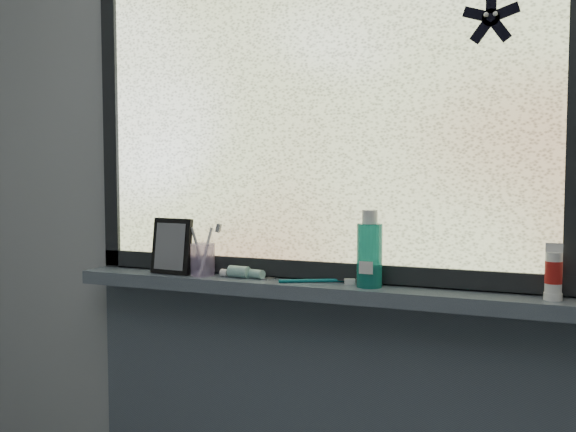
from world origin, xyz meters
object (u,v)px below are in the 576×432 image
at_px(toothbrush_cup, 203,259).
at_px(mouthwash_bottle, 370,249).
at_px(vanity_mirror, 172,246).
at_px(cream_tube, 554,270).

height_order(toothbrush_cup, mouthwash_bottle, mouthwash_bottle).
height_order(vanity_mirror, toothbrush_cup, vanity_mirror).
bearing_deg(mouthwash_bottle, cream_tube, -0.38).
bearing_deg(toothbrush_cup, vanity_mirror, -173.96).
relative_size(toothbrush_cup, cream_tube, 0.96).
bearing_deg(cream_tube, vanity_mirror, -179.66).
relative_size(vanity_mirror, toothbrush_cup, 1.78).
distance_m(toothbrush_cup, cream_tube, 0.98).
bearing_deg(mouthwash_bottle, toothbrush_cup, 179.85).
bearing_deg(toothbrush_cup, cream_tube, -0.26).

